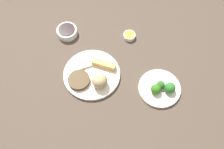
{
  "coord_description": "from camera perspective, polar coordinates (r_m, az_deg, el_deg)",
  "views": [
    {
      "loc": [
        -0.06,
        -0.59,
        1.07
      ],
      "look_at": [
        0.08,
        -0.06,
        0.06
      ],
      "focal_mm": 40.24,
      "sensor_mm": 36.0,
      "label": 1
    }
  ],
  "objects": [
    {
      "name": "soy_sauce_bowl_liquid",
      "position": [
        1.31,
        -10.3,
        10.06
      ],
      "size": [
        0.08,
        0.08,
        0.0
      ],
      "primitive_type": "cylinder",
      "color": "black",
      "rests_on": "soy_sauce_bowl"
    },
    {
      "name": "tabletop",
      "position": [
        1.21,
        -4.2,
        0.37
      ],
      "size": [
        2.2,
        2.2,
        0.02
      ],
      "primitive_type": "cube",
      "color": "#4A3D32",
      "rests_on": "ground"
    },
    {
      "name": "broccoli_floret_2",
      "position": [
        1.15,
        13.03,
        -2.98
      ],
      "size": [
        0.05,
        0.05,
        0.05
      ],
      "primitive_type": "sphere",
      "color": "#2A732A",
      "rests_on": "broccoli_plate"
    },
    {
      "name": "rice_scoop",
      "position": [
        1.12,
        -2.81,
        -1.46
      ],
      "size": [
        0.07,
        0.07,
        0.07
      ],
      "primitive_type": "sphere",
      "color": "tan",
      "rests_on": "main_plate"
    },
    {
      "name": "soy_sauce_bowl",
      "position": [
        1.33,
        -10.16,
        9.53
      ],
      "size": [
        0.1,
        0.1,
        0.04
      ],
      "primitive_type": "cylinder",
      "color": "white",
      "rests_on": "tabletop"
    },
    {
      "name": "broccoli_floret_1",
      "position": [
        1.15,
        11.01,
        -2.34
      ],
      "size": [
        0.04,
        0.04,
        0.04
      ],
      "primitive_type": "sphere",
      "color": "#296321",
      "rests_on": "broccoli_plate"
    },
    {
      "name": "crab_rangoon_wonton",
      "position": [
        1.21,
        -6.44,
        2.73
      ],
      "size": [
        0.08,
        0.07,
        0.01
      ],
      "primitive_type": "cube",
      "rotation": [
        0.0,
        0.0,
        0.16
      ],
      "color": "beige",
      "rests_on": "main_plate"
    },
    {
      "name": "main_plate",
      "position": [
        1.19,
        -4.59,
        0.03
      ],
      "size": [
        0.27,
        0.27,
        0.02
      ],
      "primitive_type": "cylinder",
      "color": "white",
      "rests_on": "tabletop"
    },
    {
      "name": "stir_fry_heap",
      "position": [
        1.16,
        -7.52,
        -1.28
      ],
      "size": [
        0.1,
        0.1,
        0.02
      ],
      "primitive_type": "cylinder",
      "color": "#422E16",
      "rests_on": "main_plate"
    },
    {
      "name": "broccoli_floret_0",
      "position": [
        1.13,
        9.94,
        -3.29
      ],
      "size": [
        0.05,
        0.05,
        0.05
      ],
      "primitive_type": "sphere",
      "color": "#32721B",
      "rests_on": "broccoli_plate"
    },
    {
      "name": "sauce_ramekin_hot_mustard_liquid",
      "position": [
        1.29,
        4.0,
        9.11
      ],
      "size": [
        0.05,
        0.05,
        0.0
      ],
      "primitive_type": "cylinder",
      "color": "yellow",
      "rests_on": "sauce_ramekin_hot_mustard"
    },
    {
      "name": "spring_roll",
      "position": [
        1.18,
        -1.86,
        2.27
      ],
      "size": [
        0.11,
        0.08,
        0.03
      ],
      "primitive_type": "cube",
      "rotation": [
        0.0,
        0.0,
        2.57
      ],
      "color": "tan",
      "rests_on": "main_plate"
    },
    {
      "name": "sauce_ramekin_hot_mustard",
      "position": [
        1.3,
        3.97,
        8.75
      ],
      "size": [
        0.06,
        0.06,
        0.02
      ],
      "primitive_type": "cylinder",
      "color": "white",
      "rests_on": "tabletop"
    },
    {
      "name": "broccoli_plate",
      "position": [
        1.17,
        10.71,
        -3.1
      ],
      "size": [
        0.19,
        0.19,
        0.01
      ],
      "primitive_type": "cylinder",
      "color": "white",
      "rests_on": "tabletop"
    }
  ]
}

